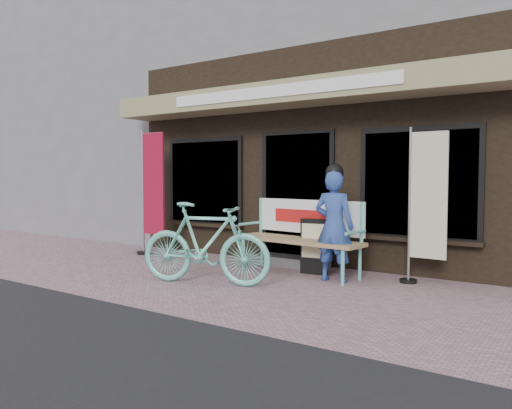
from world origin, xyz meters
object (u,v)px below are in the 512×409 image
Objects in this scene: bicycle at (205,243)px; bench at (303,230)px; nobori_red at (152,190)px; menu_stand at (314,246)px; nobori_cream at (425,204)px; person at (334,224)px.

bench is at bearing -43.43° from bicycle.
bench is 3.16m from nobori_red.
nobori_red is 2.81× the size of menu_stand.
nobori_red reaches higher than nobori_cream.
person is at bearing -66.10° from bicycle.
nobori_red is 1.10× the size of nobori_cream.
nobori_cream reaches higher than person.
bicycle is 2.99m from nobori_cream.
nobori_cream reaches higher than menu_stand.
person is 3.78m from nobori_red.
bicycle reaches higher than bench.
bench is 1.27× the size of person.
person is at bearing -14.91° from bench.
nobori_red is (-2.40, 1.34, 0.64)m from bicycle.
nobori_cream is (4.85, 0.30, -0.10)m from nobori_red.
nobori_cream is at bearing 4.86° from nobori_red.
nobori_cream is at bearing -72.86° from bicycle.
bench is at bearing 2.66° from nobori_red.
person is 0.66m from menu_stand.
person is at bearing -1.48° from nobori_red.
bicycle is at bearing -128.38° from menu_stand.
bench is 1.81m from nobori_cream.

